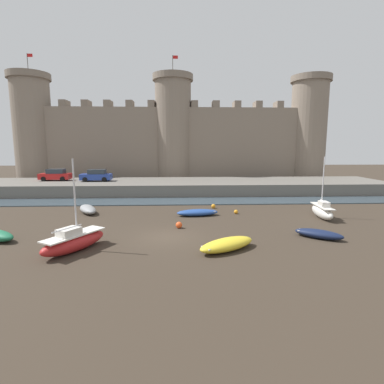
# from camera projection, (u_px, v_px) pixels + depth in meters

# --- Properties ---
(ground_plane) EXTENTS (160.00, 160.00, 0.00)m
(ground_plane) POSITION_uv_depth(u_px,v_px,m) (166.00, 237.00, 20.99)
(ground_plane) COLOR #382D23
(water_channel) EXTENTS (80.00, 4.50, 0.10)m
(water_channel) POSITION_uv_depth(u_px,v_px,m) (171.00, 201.00, 34.35)
(water_channel) COLOR #3D4C56
(water_channel) RESTS_ON ground
(quay_road) EXTENTS (58.26, 10.00, 1.57)m
(quay_road) POSITION_uv_depth(u_px,v_px,m) (173.00, 186.00, 41.40)
(quay_road) COLOR #666059
(quay_road) RESTS_ON ground
(castle) EXTENTS (52.90, 6.64, 20.90)m
(castle) POSITION_uv_depth(u_px,v_px,m) (173.00, 137.00, 50.47)
(castle) COLOR gray
(castle) RESTS_ON ground
(rowboat_foreground_centre) EXTENTS (2.83, 3.75, 0.73)m
(rowboat_foreground_centre) POSITION_uv_depth(u_px,v_px,m) (88.00, 209.00, 28.48)
(rowboat_foreground_centre) COLOR gray
(rowboat_foreground_centre) RESTS_ON ground
(sailboat_foreground_left) EXTENTS (3.51, 4.59, 5.60)m
(sailboat_foreground_left) POSITION_uv_depth(u_px,v_px,m) (74.00, 241.00, 18.15)
(sailboat_foreground_left) COLOR red
(sailboat_foreground_left) RESTS_ON ground
(rowboat_near_channel_left) EXTENTS (3.90, 1.68, 0.60)m
(rowboat_near_channel_left) POSITION_uv_depth(u_px,v_px,m) (197.00, 212.00, 27.39)
(rowboat_near_channel_left) COLOR #234793
(rowboat_near_channel_left) RESTS_ON ground
(rowboat_midflat_left) EXTENTS (3.22, 2.77, 0.61)m
(rowboat_midflat_left) POSITION_uv_depth(u_px,v_px,m) (319.00, 234.00, 20.71)
(rowboat_midflat_left) COLOR #141E3D
(rowboat_midflat_left) RESTS_ON ground
(sailboat_near_channel_right) EXTENTS (1.38, 4.11, 5.41)m
(sailboat_near_channel_right) POSITION_uv_depth(u_px,v_px,m) (322.00, 211.00, 26.46)
(sailboat_near_channel_right) COLOR silver
(sailboat_near_channel_right) RESTS_ON ground
(rowboat_midflat_right) EXTENTS (4.15, 3.34, 0.73)m
(rowboat_midflat_right) POSITION_uv_depth(u_px,v_px,m) (227.00, 244.00, 18.31)
(rowboat_midflat_right) COLOR yellow
(rowboat_midflat_right) RESTS_ON ground
(mooring_buoy_mid_mud) EXTENTS (0.38, 0.38, 0.38)m
(mooring_buoy_mid_mud) POSITION_uv_depth(u_px,v_px,m) (236.00, 212.00, 28.18)
(mooring_buoy_mid_mud) COLOR orange
(mooring_buoy_mid_mud) RESTS_ON ground
(mooring_buoy_near_shore) EXTENTS (0.51, 0.51, 0.51)m
(mooring_buoy_near_shore) POSITION_uv_depth(u_px,v_px,m) (179.00, 225.00, 23.24)
(mooring_buoy_near_shore) COLOR #E04C1E
(mooring_buoy_near_shore) RESTS_ON ground
(mooring_buoy_near_channel) EXTENTS (0.44, 0.44, 0.44)m
(mooring_buoy_near_channel) POSITION_uv_depth(u_px,v_px,m) (213.00, 206.00, 30.69)
(mooring_buoy_near_channel) COLOR orange
(mooring_buoy_near_channel) RESTS_ON ground
(car_quay_west) EXTENTS (4.13, 1.93, 1.62)m
(car_quay_west) POSITION_uv_depth(u_px,v_px,m) (96.00, 175.00, 40.79)
(car_quay_west) COLOR #263F99
(car_quay_west) RESTS_ON quay_road
(car_quay_centre_west) EXTENTS (4.13, 1.93, 1.62)m
(car_quay_centre_west) POSITION_uv_depth(u_px,v_px,m) (55.00, 175.00, 41.52)
(car_quay_centre_west) COLOR red
(car_quay_centre_west) RESTS_ON quay_road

